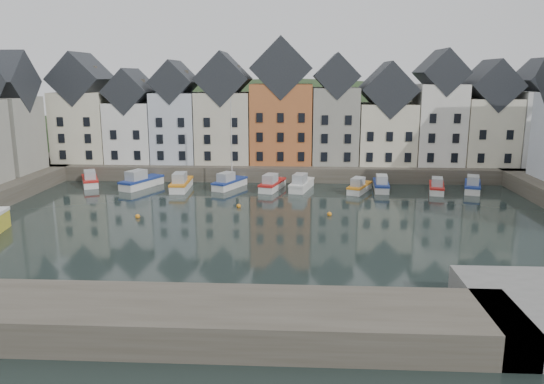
{
  "coord_description": "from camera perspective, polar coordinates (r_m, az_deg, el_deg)",
  "views": [
    {
      "loc": [
        2.83,
        -49.41,
        14.52
      ],
      "look_at": [
        -0.14,
        6.0,
        2.26
      ],
      "focal_mm": 35.0,
      "sensor_mm": 36.0,
      "label": 1
    }
  ],
  "objects": [
    {
      "name": "boat_f",
      "position": [
        68.6,
        3.16,
        0.83
      ],
      "size": [
        3.44,
        6.58,
        2.41
      ],
      "rotation": [
        0.0,
        0.0,
        -0.25
      ],
      "color": "silver",
      "rests_on": "ground"
    },
    {
      "name": "boat_g",
      "position": [
        68.06,
        9.36,
        0.52
      ],
      "size": [
        3.81,
        5.86,
        2.16
      ],
      "rotation": [
        0.0,
        0.0,
        -0.4
      ],
      "color": "silver",
      "rests_on": "ground"
    },
    {
      "name": "boat_a",
      "position": [
        75.37,
        -18.99,
        1.21
      ],
      "size": [
        4.26,
        6.34,
        2.34
      ],
      "rotation": [
        0.0,
        0.0,
        0.43
      ],
      "color": "silver",
      "rests_on": "ground"
    },
    {
      "name": "far_quay",
      "position": [
        80.6,
        1.02,
        2.8
      ],
      "size": [
        90.0,
        16.0,
        2.0
      ],
      "primitive_type": "cube",
      "color": "#454035",
      "rests_on": "ground"
    },
    {
      "name": "boat_e",
      "position": [
        68.55,
        -0.0,
        0.83
      ],
      "size": [
        3.45,
        6.44,
        2.36
      ],
      "rotation": [
        0.0,
        0.0,
        -0.26
      ],
      "color": "silver",
      "rests_on": "ground"
    },
    {
      "name": "near_wall",
      "position": [
        33.14,
        -20.52,
        -12.46
      ],
      "size": [
        50.0,
        6.0,
        2.0
      ],
      "primitive_type": "cube",
      "color": "#454035",
      "rests_on": "ground"
    },
    {
      "name": "hillside",
      "position": [
        110.33,
        1.48,
        -4.67
      ],
      "size": [
        153.6,
        70.4,
        64.0
      ],
      "color": "#23381C",
      "rests_on": "ground"
    },
    {
      "name": "far_terrace",
      "position": [
        77.61,
        3.38,
        8.27
      ],
      "size": [
        72.37,
        8.16,
        17.78
      ],
      "color": "beige",
      "rests_on": "far_quay"
    },
    {
      "name": "boat_i",
      "position": [
        70.25,
        17.29,
        0.5
      ],
      "size": [
        2.96,
        5.93,
        2.18
      ],
      "rotation": [
        0.0,
        0.0,
        -0.22
      ],
      "color": "silver",
      "rests_on": "ground"
    },
    {
      "name": "ground",
      "position": [
        51.57,
        -0.2,
        -3.89
      ],
      "size": [
        260.0,
        260.0,
        0.0
      ],
      "primitive_type": "plane",
      "color": "black",
      "rests_on": "ground"
    },
    {
      "name": "boat_d",
      "position": [
        69.76,
        -4.64,
        1.05
      ],
      "size": [
        4.26,
        6.46,
        11.86
      ],
      "rotation": [
        0.0,
        0.0,
        -0.41
      ],
      "color": "silver",
      "rests_on": "ground"
    },
    {
      "name": "boat_h",
      "position": [
        69.72,
        11.66,
        0.75
      ],
      "size": [
        2.38,
        6.12,
        2.29
      ],
      "rotation": [
        0.0,
        0.0,
        -0.09
      ],
      "color": "silver",
      "rests_on": "ground"
    },
    {
      "name": "boat_c",
      "position": [
        69.64,
        -9.76,
        0.88
      ],
      "size": [
        2.32,
        6.72,
        2.55
      ],
      "rotation": [
        0.0,
        0.0,
        0.04
      ],
      "color": "silver",
      "rests_on": "ground"
    },
    {
      "name": "boat_b",
      "position": [
        71.95,
        -13.95,
        1.09
      ],
      "size": [
        4.67,
        7.18,
        2.65
      ],
      "rotation": [
        0.0,
        0.0,
        -0.4
      ],
      "color": "silver",
      "rests_on": "ground"
    },
    {
      "name": "boat_j",
      "position": [
        72.25,
        20.76,
        0.61
      ],
      "size": [
        3.62,
        6.41,
        2.35
      ],
      "rotation": [
        0.0,
        0.0,
        -0.3
      ],
      "color": "silver",
      "rests_on": "ground"
    },
    {
      "name": "mooring_buoys",
      "position": [
        57.01,
        -3.91,
        -2.17
      ],
      "size": [
        20.5,
        5.5,
        0.5
      ],
      "color": "orange",
      "rests_on": "ground"
    }
  ]
}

